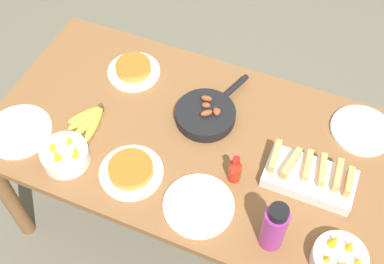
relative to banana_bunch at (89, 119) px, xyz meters
name	(u,v)px	position (x,y,z in m)	size (l,w,h in m)	color
ground_plane	(192,218)	(0.41, 0.09, -0.74)	(14.00, 14.00, 0.00)	#666051
dining_table	(192,150)	(0.41, 0.09, -0.11)	(1.61, 0.87, 0.73)	brown
banana_bunch	(89,119)	(0.00, 0.00, 0.00)	(0.15, 0.19, 0.04)	gold
melon_tray	(310,177)	(0.89, 0.07, 0.02)	(0.33, 0.18, 0.09)	silver
skillet	(206,114)	(0.43, 0.20, 0.01)	(0.24, 0.38, 0.08)	black
frittata_plate_center	(134,69)	(0.04, 0.31, 0.00)	(0.23, 0.23, 0.06)	white
frittata_plate_side	(131,171)	(0.27, -0.15, 0.00)	(0.24, 0.24, 0.05)	white
empty_plate_near_front	(19,131)	(-0.23, -0.15, -0.01)	(0.26, 0.26, 0.02)	white
empty_plate_far_left	(199,206)	(0.55, -0.18, -0.01)	(0.26, 0.26, 0.02)	white
empty_plate_far_right	(362,130)	(1.02, 0.38, -0.01)	(0.25, 0.25, 0.02)	white
fruit_bowl_mango	(339,259)	(1.05, -0.20, 0.02)	(0.18, 0.18, 0.12)	white
fruit_bowl_citrus	(65,155)	(0.01, -0.19, 0.02)	(0.18, 0.18, 0.12)	white
water_bottle	(274,227)	(0.82, -0.21, 0.09)	(0.08, 0.08, 0.23)	#992D89
hot_sauce_bottle	(235,170)	(0.63, -0.02, 0.04)	(0.05, 0.05, 0.13)	#B72814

